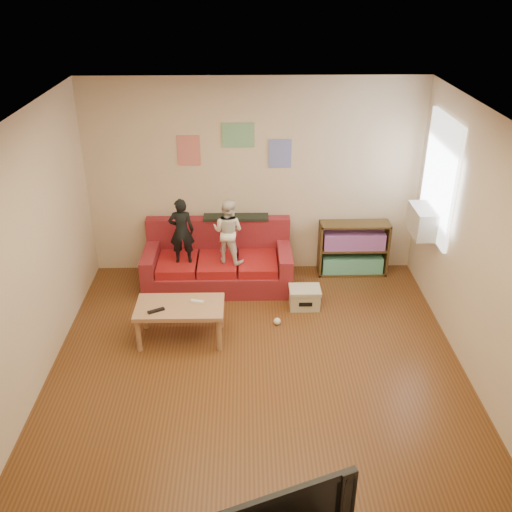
{
  "coord_description": "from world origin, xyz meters",
  "views": [
    {
      "loc": [
        -0.11,
        -4.8,
        3.94
      ],
      "look_at": [
        0.0,
        0.8,
        1.05
      ],
      "focal_mm": 40.0,
      "sensor_mm": 36.0,
      "label": 1
    }
  ],
  "objects_px": {
    "child_a": "(182,231)",
    "child_b": "(228,231)",
    "sofa": "(218,263)",
    "bookshelf": "(353,251)",
    "file_box": "(305,297)",
    "coffee_table": "(180,310)"
  },
  "relations": [
    {
      "from": "child_a",
      "to": "child_b",
      "type": "bearing_deg",
      "value": 176.83
    },
    {
      "from": "sofa",
      "to": "child_b",
      "type": "distance_m",
      "value": 0.6
    },
    {
      "from": "bookshelf",
      "to": "file_box",
      "type": "bearing_deg",
      "value": -130.11
    },
    {
      "from": "child_b",
      "to": "coffee_table",
      "type": "height_order",
      "value": "child_b"
    },
    {
      "from": "child_a",
      "to": "sofa",
      "type": "bearing_deg",
      "value": -162.85
    },
    {
      "from": "child_b",
      "to": "bookshelf",
      "type": "height_order",
      "value": "child_b"
    },
    {
      "from": "coffee_table",
      "to": "bookshelf",
      "type": "height_order",
      "value": "bookshelf"
    },
    {
      "from": "child_a",
      "to": "child_b",
      "type": "relative_size",
      "value": 1.02
    },
    {
      "from": "sofa",
      "to": "child_a",
      "type": "xyz_separation_m",
      "value": [
        -0.45,
        -0.17,
        0.57
      ]
    },
    {
      "from": "sofa",
      "to": "file_box",
      "type": "bearing_deg",
      "value": -30.7
    },
    {
      "from": "child_a",
      "to": "child_b",
      "type": "distance_m",
      "value": 0.6
    },
    {
      "from": "child_b",
      "to": "file_box",
      "type": "distance_m",
      "value": 1.3
    },
    {
      "from": "bookshelf",
      "to": "file_box",
      "type": "height_order",
      "value": "bookshelf"
    },
    {
      "from": "child_a",
      "to": "coffee_table",
      "type": "bearing_deg",
      "value": 90.05
    },
    {
      "from": "sofa",
      "to": "child_a",
      "type": "relative_size",
      "value": 2.22
    },
    {
      "from": "sofa",
      "to": "coffee_table",
      "type": "height_order",
      "value": "sofa"
    },
    {
      "from": "child_b",
      "to": "file_box",
      "type": "xyz_separation_m",
      "value": [
        0.97,
        -0.5,
        -0.71
      ]
    },
    {
      "from": "coffee_table",
      "to": "file_box",
      "type": "height_order",
      "value": "coffee_table"
    },
    {
      "from": "file_box",
      "to": "bookshelf",
      "type": "bearing_deg",
      "value": 49.89
    },
    {
      "from": "file_box",
      "to": "coffee_table",
      "type": "bearing_deg",
      "value": -156.27
    },
    {
      "from": "sofa",
      "to": "bookshelf",
      "type": "bearing_deg",
      "value": 7.06
    },
    {
      "from": "sofa",
      "to": "file_box",
      "type": "xyz_separation_m",
      "value": [
        1.12,
        -0.67,
        -0.15
      ]
    }
  ]
}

